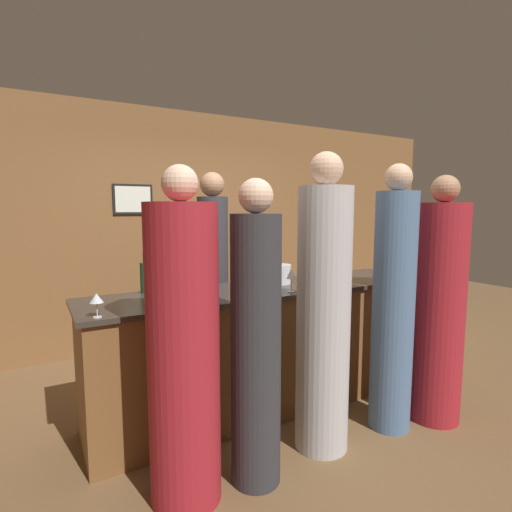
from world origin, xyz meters
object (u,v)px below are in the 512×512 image
(guest_1, at_px, (256,344))
(guest_3, at_px, (439,309))
(bartender, at_px, (213,281))
(guest_0, at_px, (393,307))
(wine_bottle_0, at_px, (145,277))
(guest_2, at_px, (323,314))
(ice_bucket, at_px, (280,274))
(guest_4, at_px, (184,352))

(guest_1, height_order, guest_3, guest_3)
(guest_1, relative_size, guest_3, 0.96)
(bartender, relative_size, guest_0, 1.01)
(bartender, distance_m, wine_bottle_0, 0.92)
(guest_2, height_order, ice_bucket, guest_2)
(ice_bucket, bearing_deg, guest_0, -61.30)
(guest_3, relative_size, wine_bottle_0, 6.03)
(guest_1, bearing_deg, guest_4, 171.63)
(guest_3, bearing_deg, guest_0, 167.64)
(guest_1, relative_size, ice_bucket, 9.15)
(guest_2, xyz_separation_m, ice_bucket, (0.15, 0.78, 0.15))
(guest_3, height_order, ice_bucket, guest_3)
(guest_4, height_order, wine_bottle_0, guest_4)
(bartender, height_order, guest_0, bartender)
(guest_1, xyz_separation_m, guest_3, (1.58, -0.06, 0.02))
(guest_3, bearing_deg, ice_bucket, 132.93)
(bartender, relative_size, guest_4, 1.06)
(bartender, xyz_separation_m, guest_1, (-0.39, -1.53, -0.10))
(guest_0, distance_m, guest_2, 0.61)
(guest_3, bearing_deg, guest_4, 176.57)
(wine_bottle_0, height_order, ice_bucket, wine_bottle_0)
(guest_4, bearing_deg, guest_0, -1.15)
(guest_1, bearing_deg, guest_0, 1.45)
(bartender, relative_size, guest_1, 1.09)
(guest_2, xyz_separation_m, guest_3, (1.01, -0.14, -0.06))
(guest_0, xyz_separation_m, guest_2, (-0.61, 0.05, 0.01))
(guest_4, bearing_deg, bartender, 60.99)
(wine_bottle_0, bearing_deg, guest_4, -92.65)
(guest_2, height_order, guest_3, guest_2)
(guest_3, xyz_separation_m, guest_4, (-2.00, 0.12, -0.01))
(guest_1, height_order, wine_bottle_0, guest_1)
(wine_bottle_0, bearing_deg, bartender, 31.84)
(guest_3, distance_m, ice_bucket, 1.28)
(guest_2, distance_m, ice_bucket, 0.81)
(guest_1, bearing_deg, ice_bucket, 50.13)
(bartender, distance_m, guest_3, 1.98)
(bartender, relative_size, ice_bucket, 10.00)
(wine_bottle_0, relative_size, ice_bucket, 1.58)
(guest_0, distance_m, guest_3, 0.41)
(guest_4, bearing_deg, wine_bottle_0, 87.35)
(bartender, distance_m, guest_2, 1.46)
(guest_3, bearing_deg, guest_1, 177.89)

